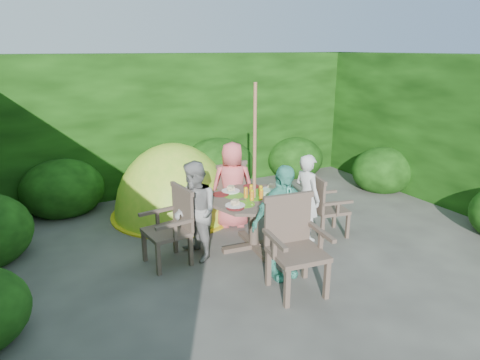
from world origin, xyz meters
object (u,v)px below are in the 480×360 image
garden_chair_front (294,243)px  child_front (282,222)px  garden_chair_right (325,205)px  child_back (233,185)px  patio_table (254,206)px  dome_tent (175,214)px  child_right (307,198)px  garden_chair_left (172,225)px  parasol_pole (254,170)px  garden_chair_back (227,189)px  child_left (196,212)px

garden_chair_front → child_front: size_ratio=0.75×
garden_chair_right → child_back: size_ratio=0.65×
patio_table → dome_tent: (-0.54, 1.67, -0.60)m
child_back → child_front: size_ratio=0.95×
child_front → child_right: bearing=37.2°
patio_table → garden_chair_left: 1.11m
garden_chair_front → dome_tent: (-0.43, 2.75, -0.54)m
parasol_pole → garden_chair_back: bearing=83.2°
garden_chair_back → garden_chair_left: bearing=31.8°
garden_chair_right → child_left: bearing=96.0°
child_left → child_right: bearing=79.1°
child_back → child_front: (-0.16, -1.59, 0.03)m
garden_chair_left → patio_table: bearing=76.6°
child_front → dome_tent: (-0.45, 2.46, -0.68)m
garden_chair_front → child_right: size_ratio=0.83×
parasol_pole → garden_chair_left: size_ratio=2.37×
garden_chair_front → child_left: (-0.69, 1.17, 0.09)m
garden_chair_front → child_left: 1.36m
garden_chair_right → child_right: 0.34m
child_right → child_front: size_ratio=0.90×
parasol_pole → garden_chair_front: size_ratio=2.15×
garden_chair_right → garden_chair_left: size_ratio=0.91×
patio_table → garden_chair_right: (1.10, -0.11, -0.15)m
garden_chair_back → child_right: size_ratio=0.74×
child_left → child_back: bearing=124.1°
garden_chair_right → child_front: 1.39m
parasol_pole → garden_chair_front: 1.22m
child_left → child_back: (0.88, 0.71, 0.01)m
patio_table → garden_chair_front: garden_chair_front is taller
garden_chair_left → garden_chair_back: bearing=121.6°
garden_chair_right → garden_chair_left: (-2.19, 0.24, 0.04)m
garden_chair_front → garden_chair_left: bearing=136.2°
patio_table → child_left: size_ratio=1.06×
parasol_pole → garden_chair_back: 1.26m
garden_chair_right → dome_tent: size_ratio=0.37×
parasol_pole → child_front: 0.90m
child_right → child_front: (-0.88, -0.71, 0.07)m
parasol_pole → child_front: (-0.08, -0.80, -0.42)m
garden_chair_right → child_back: 1.37m
child_right → child_back: bearing=33.4°
patio_table → dome_tent: size_ratio=0.58×
garden_chair_front → dome_tent: dome_tent is taller
child_right → child_back: 1.13m
patio_table → parasol_pole: parasol_pole is taller
dome_tent → child_left: bearing=-91.9°
child_back → parasol_pole: bearing=106.7°
patio_table → child_back: (0.08, 0.80, 0.04)m
garden_chair_right → child_back: (-1.02, 0.90, 0.20)m
garden_chair_right → parasol_pole: bearing=96.1°
child_left → child_front: bearing=34.1°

